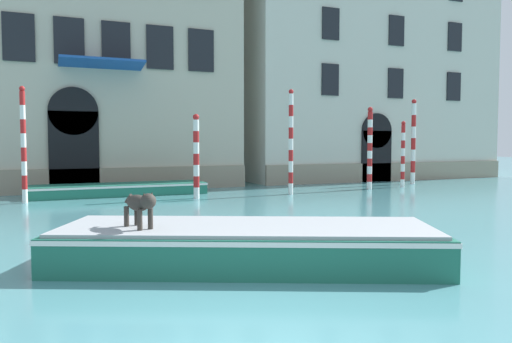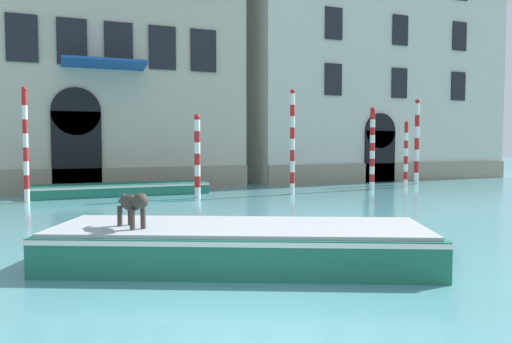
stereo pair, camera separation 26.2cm
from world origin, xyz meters
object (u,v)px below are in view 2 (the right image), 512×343
mooring_pole_5 (26,144)px  dog_on_deck (133,204)px  mooring_pole_0 (197,156)px  mooring_pole_3 (417,141)px  mooring_pole_2 (406,154)px  mooring_pole_4 (372,148)px  mooring_pole_1 (292,142)px  boat_moored_near_palazzo (122,189)px  boat_foreground (240,244)px

mooring_pole_5 → dog_on_deck: bearing=-78.8°
mooring_pole_0 → mooring_pole_3: bearing=9.9°
mooring_pole_2 → mooring_pole_5: mooring_pole_5 is taller
mooring_pole_3 → mooring_pole_2: bearing=-143.0°
dog_on_deck → mooring_pole_4: bearing=113.4°
mooring_pole_0 → mooring_pole_4: bearing=3.1°
mooring_pole_2 → mooring_pole_5: 16.73m
dog_on_deck → mooring_pole_4: mooring_pole_4 is taller
mooring_pole_0 → mooring_pole_1: mooring_pole_1 is taller
mooring_pole_3 → mooring_pole_4: (-3.94, -1.69, -0.31)m
boat_moored_near_palazzo → mooring_pole_3: mooring_pole_3 is taller
mooring_pole_2 → mooring_pole_5: (-16.72, 0.12, 0.49)m
boat_foreground → mooring_pole_2: (12.71, 11.33, 1.24)m
mooring_pole_3 → mooring_pole_4: bearing=-156.8°
mooring_pole_2 → boat_foreground: bearing=-138.3°
boat_foreground → mooring_pole_3: bearing=65.8°
mooring_pole_2 → mooring_pole_3: bearing=37.0°
mooring_pole_1 → mooring_pole_3: bearing=15.0°
mooring_pole_0 → boat_moored_near_palazzo: bearing=137.1°
mooring_pole_0 → mooring_pole_5: bearing=170.9°
mooring_pole_0 → mooring_pole_5: size_ratio=0.78×
boat_foreground → boat_moored_near_palazzo: (-0.48, 12.86, -0.13)m
boat_moored_near_palazzo → boat_foreground: bearing=-88.7°
mooring_pole_4 → mooring_pole_2: bearing=9.9°
boat_foreground → mooring_pole_2: size_ratio=2.22×
boat_foreground → mooring_pole_5: 12.25m
mooring_pole_3 → mooring_pole_4: 4.30m
boat_foreground → mooring_pole_3: mooring_pole_3 is taller
dog_on_deck → mooring_pole_1: bearing=124.3°
mooring_pole_2 → mooring_pole_3: mooring_pole_3 is taller
dog_on_deck → mooring_pole_5: 11.31m
boat_foreground → mooring_pole_0: (2.09, 10.48, 1.27)m
mooring_pole_1 → mooring_pole_2: bearing=8.0°
boat_moored_near_palazzo → mooring_pole_5: mooring_pole_5 is taller
boat_foreground → dog_on_deck: size_ratio=7.51×
dog_on_deck → mooring_pole_1: mooring_pole_1 is taller
dog_on_deck → boat_moored_near_palazzo: dog_on_deck is taller
mooring_pole_2 → mooring_pole_5: bearing=179.6°
dog_on_deck → mooring_pole_1: (7.96, 10.01, 1.06)m
boat_foreground → boat_moored_near_palazzo: bearing=116.7°
mooring_pole_0 → mooring_pole_2: bearing=4.6°
dog_on_deck → mooring_pole_0: mooring_pole_0 is taller
dog_on_deck → mooring_pole_3: size_ratio=0.21×
boat_foreground → mooring_pole_3: 19.27m
mooring_pole_3 → mooring_pole_5: 18.48m
mooring_pole_0 → mooring_pole_5: 6.19m
mooring_pole_0 → mooring_pole_3: size_ratio=0.74×
mooring_pole_1 → mooring_pole_2: mooring_pole_1 is taller
mooring_pole_2 → dog_on_deck: bearing=-143.0°
mooring_pole_3 → mooring_pole_5: (-18.44, -1.17, -0.12)m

